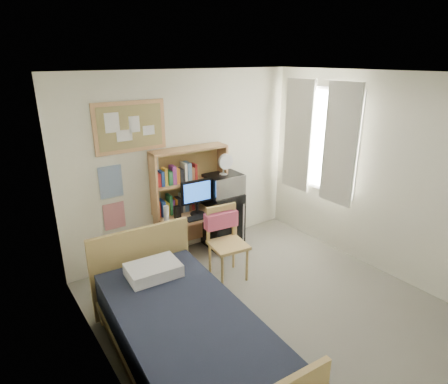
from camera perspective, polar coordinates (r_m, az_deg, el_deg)
floor at (r=4.45m, az=9.02°, el=-18.64°), size 3.60×4.20×0.02m
ceiling at (r=3.50m, az=11.41°, el=17.14°), size 3.60×4.20×0.02m
wall_back at (r=5.38m, az=-5.87°, el=4.19°), size 3.60×0.04×2.60m
wall_left at (r=2.91m, az=-16.43°, el=-10.76°), size 0.04×4.20×2.60m
wall_right at (r=5.16m, az=24.42°, el=1.80°), size 0.04×4.20×2.60m
window_unit at (r=5.72m, az=14.31°, el=7.72°), size 0.10×1.40×1.70m
curtain_left at (r=5.45m, az=17.27°, el=6.86°), size 0.04×0.55×1.70m
curtain_right at (r=5.96m, az=11.21°, el=8.43°), size 0.04×0.55×1.70m
bulletin_board at (r=4.90m, az=-14.09°, el=9.61°), size 0.94×0.03×0.64m
poster_wave at (r=4.96m, az=-16.89°, el=1.47°), size 0.30×0.01×0.42m
poster_japan at (r=5.13m, az=-16.37°, el=-3.52°), size 0.28×0.01×0.36m
desk at (r=5.46m, az=-4.30°, el=-6.38°), size 1.10×0.60×0.67m
desk_chair at (r=4.84m, az=0.65°, el=-7.99°), size 0.54×0.54×0.96m
mini_fridge at (r=5.69m, az=-0.20°, el=-4.20°), size 0.51×0.51×0.85m
bed at (r=3.67m, az=-5.71°, el=-21.91°), size 1.24×2.27×0.61m
hutch at (r=5.29m, az=-5.27°, el=1.92°), size 1.12×0.35×0.91m
monitor at (r=5.18m, az=-4.16°, el=-0.85°), size 0.47×0.07×0.50m
keyboard at (r=5.15m, az=-3.37°, el=-3.77°), size 0.47×0.18×0.02m
speaker_left at (r=5.12m, az=-7.10°, el=-3.10°), size 0.08×0.08×0.18m
speaker_right at (r=5.37m, az=-1.28°, el=-1.89°), size 0.07×0.07×0.17m
water_bottle at (r=5.01m, az=-8.79°, el=-3.38°), size 0.07×0.07×0.24m
hoodie at (r=4.88m, az=-0.45°, el=-4.26°), size 0.46×0.19×0.21m
microwave at (r=5.46m, az=-0.10°, el=1.22°), size 0.52×0.40×0.30m
desk_fan at (r=5.38m, az=-0.10°, el=4.13°), size 0.23×0.23×0.28m
pillow at (r=4.02m, az=-10.71°, el=-11.60°), size 0.55×0.41×0.13m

